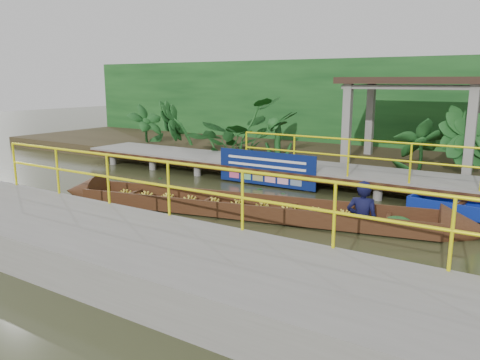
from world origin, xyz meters
The scene contains 9 objects.
ground centered at (0.00, 0.00, 0.00)m, with size 80.00×80.00×0.00m, color #31361B.
land_strip centered at (0.00, 7.50, 0.23)m, with size 30.00×8.00×0.45m, color #312A18.
far_dock centered at (0.02, 3.43, 0.48)m, with size 16.00×2.06×1.66m.
near_dock centered at (1.00, -4.20, 0.30)m, with size 18.00×2.40×1.73m.
pavilion centered at (3.00, 6.30, 2.82)m, with size 4.40×3.00×3.00m.
foliage_backdrop centered at (0.00, 10.00, 2.00)m, with size 30.00×0.80×4.00m, color #143F18.
vendor_boat centered at (1.14, -0.28, 0.26)m, with size 10.47×3.17×2.31m.
blue_banner centered at (-0.28, 2.48, 0.56)m, with size 3.21×0.04×1.00m.
tropical_plants centered at (-1.75, 5.30, 1.31)m, with size 14.38×1.38×1.72m.
Camera 1 is at (6.39, -9.36, 3.09)m, focal length 35.00 mm.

